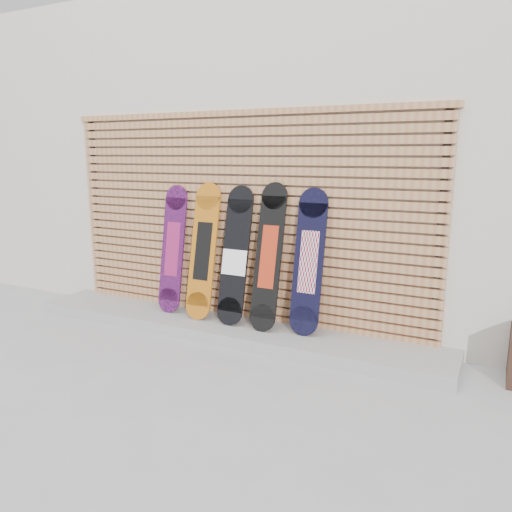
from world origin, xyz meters
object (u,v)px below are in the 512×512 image
Objects in this scene: snowboard_2 at (235,256)px; snowboard_0 at (173,249)px; snowboard_4 at (309,262)px; snowboard_1 at (203,251)px; snowboard_3 at (269,257)px.

snowboard_0 is at bearing 177.46° from snowboard_2.
snowboard_4 is at bearing 2.58° from snowboard_2.
snowboard_1 is (0.42, -0.03, 0.02)m from snowboard_0.
snowboard_3 is (1.19, -0.04, 0.03)m from snowboard_0.
snowboard_1 is 0.39m from snowboard_2.
snowboard_0 is at bearing 175.63° from snowboard_1.
snowboard_0 is 0.98× the size of snowboard_4.
snowboard_1 is at bearing 179.42° from snowboard_2.
snowboard_3 is at bearing -174.56° from snowboard_4.
snowboard_1 is 0.98× the size of snowboard_3.
snowboard_0 is 1.61m from snowboard_4.
snowboard_2 reaches higher than snowboard_0.
snowboard_4 is (0.41, 0.04, -0.02)m from snowboard_3.
snowboard_3 is at bearing -0.54° from snowboard_1.
snowboard_2 is (0.81, -0.04, -0.00)m from snowboard_0.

